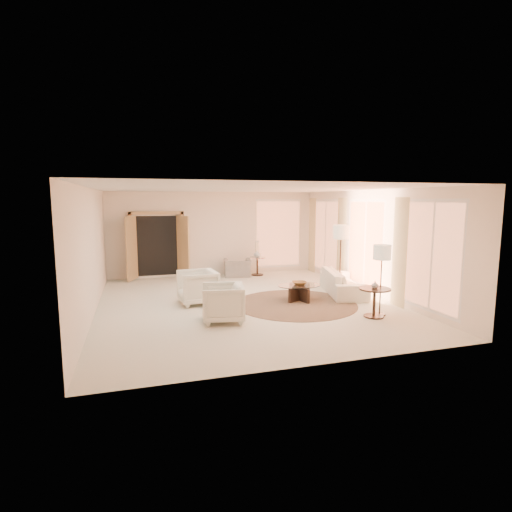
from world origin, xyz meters
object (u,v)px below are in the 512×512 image
object	(u,v)px
accent_chair	(237,265)
end_vase	(375,285)
armchair_right	(223,301)
side_table	(257,264)
side_vase	(257,254)
floor_lamp_near	(341,235)
sofa	(343,282)
end_table	(374,297)
coffee_table	(299,291)
bowl	(299,283)
armchair_left	(197,285)
floor_lamp_far	(382,256)

from	to	relation	value
accent_chair	end_vase	world-z (taller)	end_vase
armchair_right	side_table	size ratio (longest dim) A/B	1.41
armchair_right	side_vase	size ratio (longest dim) A/B	3.47
side_vase	floor_lamp_near	bearing A→B (deg)	-61.66
side_table	side_vase	size ratio (longest dim) A/B	2.46
end_vase	side_vase	bearing A→B (deg)	100.59
sofa	accent_chair	size ratio (longest dim) A/B	2.46
accent_chair	end_table	world-z (taller)	accent_chair
accent_chair	end_table	xyz separation A→B (m)	(1.71, -5.41, 0.05)
accent_chair	armchair_right	bearing A→B (deg)	82.32
coffee_table	accent_chair	bearing A→B (deg)	101.15
armchair_right	accent_chair	bearing A→B (deg)	172.39
end_table	side_table	size ratio (longest dim) A/B	1.11
bowl	end_vase	size ratio (longest dim) A/B	2.26
armchair_left	end_vase	world-z (taller)	armchair_left
sofa	armchair_left	bearing A→B (deg)	103.57
sofa	side_table	xyz separation A→B (m)	(-1.45, 3.24, 0.05)
armchair_left	floor_lamp_near	size ratio (longest dim) A/B	0.49
armchair_left	coffee_table	distance (m)	2.56
accent_chair	side_table	size ratio (longest dim) A/B	1.44
side_table	bowl	size ratio (longest dim) A/B	1.69
end_table	end_vase	bearing A→B (deg)	180.00
sofa	armchair_left	xyz separation A→B (m)	(-3.95, 0.08, 0.14)
floor_lamp_far	floor_lamp_near	bearing A→B (deg)	82.28
armchair_right	end_vase	world-z (taller)	armchair_right
floor_lamp_far	side_vase	distance (m)	5.49
side_table	end_vase	size ratio (longest dim) A/B	3.82
sofa	side_table	distance (m)	3.55
armchair_left	side_table	xyz separation A→B (m)	(2.50, 3.16, -0.08)
armchair_right	accent_chair	xyz separation A→B (m)	(1.51, 4.76, -0.05)
end_vase	side_vase	size ratio (longest dim) A/B	0.64
floor_lamp_near	end_vase	world-z (taller)	floor_lamp_near
bowl	end_vase	bearing A→B (deg)	-60.97
floor_lamp_far	side_vase	xyz separation A→B (m)	(-1.22, 5.32, -0.60)
accent_chair	side_vase	xyz separation A→B (m)	(0.70, 0.00, 0.35)
armchair_right	end_table	size ratio (longest dim) A/B	1.28
armchair_right	coffee_table	size ratio (longest dim) A/B	0.60
accent_chair	floor_lamp_near	world-z (taller)	floor_lamp_near
side_vase	accent_chair	bearing A→B (deg)	180.00
coffee_table	end_table	size ratio (longest dim) A/B	2.12
armchair_left	floor_lamp_near	distance (m)	4.21
side_table	end_table	bearing A→B (deg)	-79.41
armchair_right	bowl	xyz separation A→B (m)	(2.22, 1.14, 0.01)
accent_chair	coffee_table	world-z (taller)	accent_chair
floor_lamp_near	end_vase	bearing A→B (deg)	-102.01
bowl	end_table	bearing A→B (deg)	-60.97
sofa	floor_lamp_far	size ratio (longest dim) A/B	1.38
bowl	floor_lamp_far	bearing A→B (deg)	-54.70
side_table	bowl	bearing A→B (deg)	-89.78
end_table	armchair_left	bearing A→B (deg)	147.30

